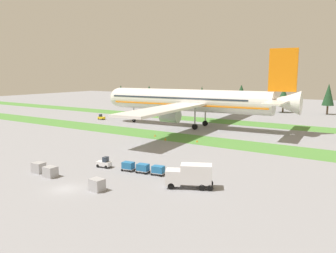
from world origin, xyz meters
name	(u,v)px	position (x,y,z in m)	size (l,w,h in m)	color
ground_plane	(66,189)	(0.00, 0.00, 0.00)	(400.00, 400.00, 0.00)	gray
grass_strip_near	(202,140)	(0.00, 43.15, 0.00)	(320.00, 10.98, 0.01)	#4C8438
grass_strip_far	(249,124)	(0.00, 77.12, 0.00)	(320.00, 10.98, 0.01)	#4C8438
airliner	(193,100)	(-12.17, 60.28, 8.34)	(62.50, 77.12, 23.25)	silver
baggage_tug	(104,163)	(-3.37, 11.54, 0.81)	(2.75, 1.64, 1.97)	silver
cargo_dolly_lead	(128,166)	(1.61, 12.21, 0.92)	(2.38, 1.78, 1.55)	#A3A3A8
cargo_dolly_second	(143,168)	(4.48, 12.60, 0.92)	(2.38, 1.78, 1.55)	#A3A3A8
cargo_dolly_third	(158,170)	(7.36, 13.00, 0.92)	(2.38, 1.78, 1.55)	#A3A3A8
catering_truck	(190,175)	(14.85, 10.36, 1.95)	(7.26, 5.09, 3.58)	silver
pushback_tractor	(101,117)	(-48.40, 57.24, 0.81)	(2.70, 1.51, 1.97)	yellow
ground_crew_marshaller	(181,171)	(10.90, 14.29, 0.95)	(0.36, 0.49, 1.74)	black
uld_container_0	(39,168)	(-10.44, 3.14, 0.87)	(2.00, 1.60, 1.74)	#A3A3A8
uld_container_1	(51,172)	(-6.80, 2.73, 0.81)	(2.00, 1.60, 1.61)	#A3A3A8
uld_container_2	(50,172)	(-6.77, 2.63, 0.86)	(2.00, 1.60, 1.72)	#A3A3A8
uld_container_3	(97,185)	(4.29, 2.07, 0.88)	(2.00, 1.60, 1.75)	#A3A3A8
taxiway_marker_0	(165,139)	(-7.79, 38.01, 0.34)	(0.44, 0.44, 0.67)	orange
taxiway_marker_1	(155,135)	(-12.94, 40.79, 0.30)	(0.44, 0.44, 0.61)	orange
taxiway_marker_2	(197,141)	(-0.10, 40.46, 0.26)	(0.44, 0.44, 0.51)	orange
distant_tree_line	(269,96)	(-5.46, 117.14, 6.72)	(186.29, 9.22, 12.61)	#4C3823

